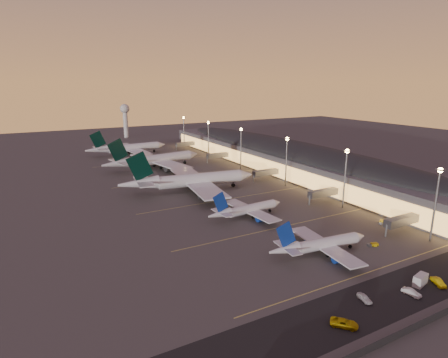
% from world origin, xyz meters
% --- Properties ---
extents(ground, '(700.00, 700.00, 0.00)m').
position_xyz_m(ground, '(0.00, 0.00, 0.00)').
color(ground, '#464340').
extents(airliner_narrow_south, '(35.81, 32.18, 12.78)m').
position_xyz_m(airliner_narrow_south, '(-4.59, -29.29, 3.30)').
color(airliner_narrow_south, silver).
rests_on(airliner_narrow_south, ground).
extents(airliner_narrow_north, '(35.37, 31.66, 12.63)m').
position_xyz_m(airliner_narrow_north, '(-6.89, 10.22, 3.27)').
color(airliner_narrow_north, silver).
rests_on(airliner_narrow_north, ground).
extents(airliner_wide_near, '(68.41, 62.85, 21.89)m').
position_xyz_m(airliner_wide_near, '(-12.11, 55.16, 5.64)').
color(airliner_wide_near, silver).
rests_on(airliner_wide_near, ground).
extents(airliner_wide_mid, '(66.36, 61.22, 21.29)m').
position_xyz_m(airliner_wide_mid, '(-10.90, 113.27, 5.48)').
color(airliner_wide_mid, silver).
rests_on(airliner_wide_mid, ground).
extents(airliner_wide_far, '(61.05, 55.70, 19.53)m').
position_xyz_m(airliner_wide_far, '(-13.19, 167.81, 5.03)').
color(airliner_wide_far, silver).
rests_on(airliner_wide_far, ground).
extents(terminal_building, '(56.35, 255.00, 17.46)m').
position_xyz_m(terminal_building, '(61.84, 72.47, 8.78)').
color(terminal_building, '#504F55').
rests_on(terminal_building, ground).
extents(light_masts, '(2.20, 217.20, 25.90)m').
position_xyz_m(light_masts, '(36.00, 65.00, 17.55)').
color(light_masts, gray).
rests_on(light_masts, ground).
extents(radar_tower, '(9.00, 9.00, 32.50)m').
position_xyz_m(radar_tower, '(10.00, 260.00, 21.87)').
color(radar_tower, silver).
rests_on(radar_tower, ground).
extents(service_lane, '(260.00, 16.00, 0.01)m').
position_xyz_m(service_lane, '(0.00, -56.00, 0.01)').
color(service_lane, black).
rests_on(service_lane, ground).
extents(lane_markings, '(90.00, 180.36, 0.00)m').
position_xyz_m(lane_markings, '(0.00, 40.00, 0.01)').
color(lane_markings, '#D8C659').
rests_on(lane_markings, ground).
extents(baggage_tug_a, '(3.74, 2.51, 1.04)m').
position_xyz_m(baggage_tug_a, '(15.60, -33.29, 0.47)').
color(baggage_tug_a, '#C4A307').
rests_on(baggage_tug_a, ground).
extents(baggage_tug_b, '(3.86, 3.01, 1.09)m').
position_xyz_m(baggage_tug_b, '(35.48, -20.62, 0.50)').
color(baggage_tug_b, '#C4A307').
rests_on(baggage_tug_b, ground).
extents(catering_truck_a, '(5.67, 3.14, 3.01)m').
position_xyz_m(catering_truck_a, '(6.56, -56.41, 1.41)').
color(catering_truck_a, silver).
rests_on(catering_truck_a, ground).
extents(service_van_a, '(2.81, 4.91, 1.58)m').
position_xyz_m(service_van_a, '(-12.79, -54.52, 0.79)').
color(service_van_a, silver).
rests_on(service_van_a, ground).
extents(service_van_b, '(6.16, 6.50, 1.71)m').
position_xyz_m(service_van_b, '(-24.89, -59.43, 0.85)').
color(service_van_b, '#C4A307').
rests_on(service_van_b, ground).
extents(service_van_c, '(2.20, 4.92, 1.57)m').
position_xyz_m(service_van_c, '(-0.25, -58.55, 0.78)').
color(service_van_c, silver).
rests_on(service_van_c, ground).
extents(service_van_d, '(3.88, 5.34, 1.68)m').
position_xyz_m(service_van_d, '(10.61, -58.83, 0.84)').
color(service_van_d, '#C4A307').
rests_on(service_van_d, ground).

